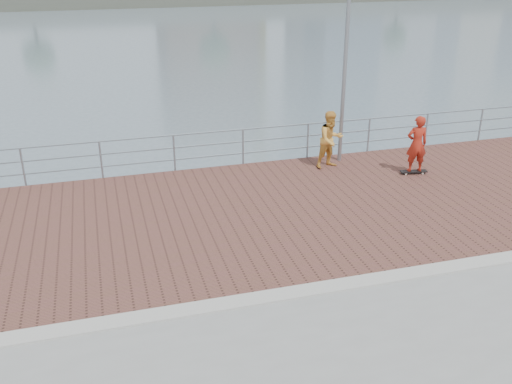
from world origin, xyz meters
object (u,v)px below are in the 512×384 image
object	(u,v)px
guardrail	(209,146)
skateboarder	(417,144)
street_lamp	(354,21)
bystander	(331,140)

from	to	relation	value
guardrail	skateboarder	xyz separation A→B (m)	(5.54, -2.14, 0.23)
street_lamp	skateboarder	xyz separation A→B (m)	(1.60, -1.21, -3.27)
street_lamp	bystander	distance (m)	3.37
street_lamp	bystander	xyz separation A→B (m)	(-0.51, -0.02, -3.33)
guardrail	skateboarder	distance (m)	5.95
street_lamp	bystander	bearing A→B (deg)	-178.00
bystander	skateboarder	bearing A→B (deg)	-42.61
guardrail	street_lamp	size ratio (longest dim) A/B	6.61
guardrail	bystander	xyz separation A→B (m)	(3.43, -0.95, 0.18)
street_lamp	bystander	size ratio (longest dim) A/B	3.49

